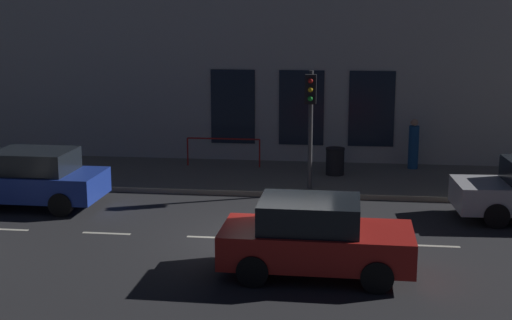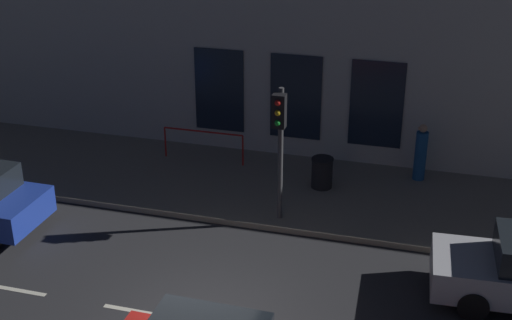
# 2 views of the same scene
# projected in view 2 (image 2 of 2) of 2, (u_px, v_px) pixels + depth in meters

# --- Properties ---
(sidewalk) EXTENTS (4.50, 32.00, 0.15)m
(sidewalk) POSITION_uv_depth(u_px,v_px,m) (277.00, 188.00, 19.91)
(sidewalk) COLOR gray
(sidewalk) RESTS_ON ground
(building_facade) EXTENTS (0.65, 32.00, 7.39)m
(building_facade) POSITION_uv_depth(u_px,v_px,m) (299.00, 40.00, 20.67)
(building_facade) COLOR beige
(building_facade) RESTS_ON ground
(traffic_light) EXTENTS (0.48, 0.32, 3.50)m
(traffic_light) POSITION_uv_depth(u_px,v_px,m) (280.00, 131.00, 17.11)
(traffic_light) COLOR #424244
(traffic_light) RESTS_ON sidewalk
(pedestrian_0) EXTENTS (0.41, 0.41, 1.67)m
(pedestrian_0) POSITION_uv_depth(u_px,v_px,m) (421.00, 154.00, 20.00)
(pedestrian_0) COLOR #1E5189
(pedestrian_0) RESTS_ON sidewalk
(trash_bin) EXTENTS (0.61, 0.61, 0.87)m
(trash_bin) POSITION_uv_depth(u_px,v_px,m) (322.00, 173.00, 19.66)
(trash_bin) COLOR black
(trash_bin) RESTS_ON sidewalk
(red_railing) EXTENTS (0.05, 2.52, 0.97)m
(red_railing) POSITION_uv_depth(u_px,v_px,m) (203.00, 138.00, 21.17)
(red_railing) COLOR red
(red_railing) RESTS_ON sidewalk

